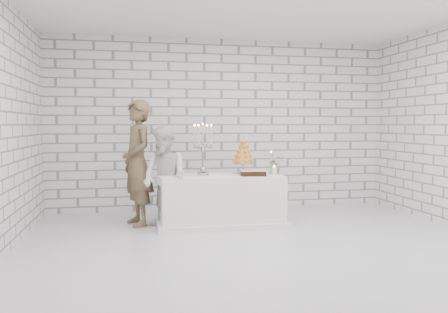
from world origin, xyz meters
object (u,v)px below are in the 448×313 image
candelabra (203,149)px  croquembouche (243,156)px  bride (165,178)px  cake_table (221,200)px  groom (137,163)px

candelabra → croquembouche: (0.64, 0.12, -0.12)m
bride → candelabra: bearing=62.6°
candelabra → croquembouche: size_ratio=1.43×
bride → croquembouche: bearing=61.5°
bride → candelabra: candelabra is taller
bride → croquembouche: size_ratio=2.73×
cake_table → candelabra: size_ratio=2.32×
bride → groom: bearing=-173.3°
cake_table → groom: bearing=168.7°
groom → candelabra: (0.95, -0.23, 0.20)m
bride → cake_table: bearing=57.3°
groom → bride: size_ratio=1.26×
groom → croquembouche: bearing=67.5°
groom → bride: bearing=28.0°
cake_table → groom: (-1.22, 0.25, 0.56)m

